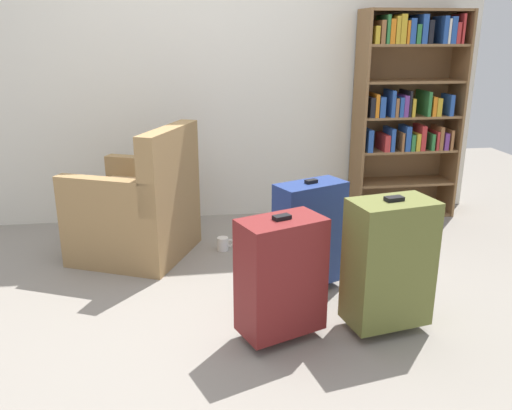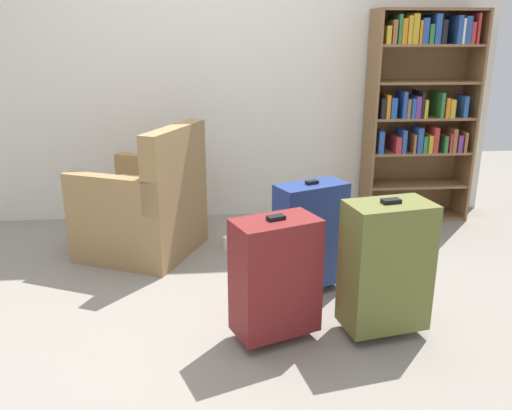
{
  "view_description": "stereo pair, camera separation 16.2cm",
  "coord_description": "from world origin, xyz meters",
  "px_view_note": "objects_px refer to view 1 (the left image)",
  "views": [
    {
      "loc": [
        -0.22,
        -2.57,
        1.47
      ],
      "look_at": [
        0.19,
        0.23,
        0.55
      ],
      "focal_mm": 37.04,
      "sensor_mm": 36.0,
      "label": 1
    },
    {
      "loc": [
        -0.06,
        -2.59,
        1.47
      ],
      "look_at": [
        0.19,
        0.23,
        0.55
      ],
      "focal_mm": 37.04,
      "sensor_mm": 36.0,
      "label": 2
    }
  ],
  "objects_px": {
    "suitcase_dark_red": "(281,276)",
    "armchair": "(139,211)",
    "suitcase_navy_blue": "(309,234)",
    "suitcase_olive": "(389,262)",
    "mug": "(223,244)",
    "bookshelf": "(406,104)"
  },
  "relations": [
    {
      "from": "suitcase_navy_blue",
      "to": "suitcase_dark_red",
      "type": "relative_size",
      "value": 1.04
    },
    {
      "from": "bookshelf",
      "to": "suitcase_dark_red",
      "type": "distance_m",
      "value": 2.32
    },
    {
      "from": "mug",
      "to": "suitcase_olive",
      "type": "relative_size",
      "value": 0.17
    },
    {
      "from": "suitcase_navy_blue",
      "to": "suitcase_dark_red",
      "type": "height_order",
      "value": "suitcase_navy_blue"
    },
    {
      "from": "suitcase_dark_red",
      "to": "armchair",
      "type": "bearing_deg",
      "value": 122.56
    },
    {
      "from": "bookshelf",
      "to": "armchair",
      "type": "xyz_separation_m",
      "value": [
        -2.13,
        -0.59,
        -0.61
      ]
    },
    {
      "from": "suitcase_navy_blue",
      "to": "armchair",
      "type": "bearing_deg",
      "value": 146.15
    },
    {
      "from": "mug",
      "to": "suitcase_olive",
      "type": "height_order",
      "value": "suitcase_olive"
    },
    {
      "from": "suitcase_navy_blue",
      "to": "suitcase_olive",
      "type": "bearing_deg",
      "value": -60.01
    },
    {
      "from": "armchair",
      "to": "suitcase_navy_blue",
      "type": "xyz_separation_m",
      "value": [
        1.03,
        -0.69,
        0.04
      ]
    },
    {
      "from": "suitcase_dark_red",
      "to": "bookshelf",
      "type": "bearing_deg",
      "value": 52.6
    },
    {
      "from": "bookshelf",
      "to": "mug",
      "type": "xyz_separation_m",
      "value": [
        -1.55,
        -0.61,
        -0.88
      ]
    },
    {
      "from": "armchair",
      "to": "suitcase_dark_red",
      "type": "relative_size",
      "value": 1.41
    },
    {
      "from": "suitcase_dark_red",
      "to": "suitcase_olive",
      "type": "height_order",
      "value": "suitcase_olive"
    },
    {
      "from": "armchair",
      "to": "suitcase_dark_red",
      "type": "height_order",
      "value": "armchair"
    },
    {
      "from": "mug",
      "to": "suitcase_dark_red",
      "type": "bearing_deg",
      "value": -80.86
    },
    {
      "from": "suitcase_olive",
      "to": "suitcase_navy_blue",
      "type": "bearing_deg",
      "value": 119.99
    },
    {
      "from": "suitcase_olive",
      "to": "armchair",
      "type": "bearing_deg",
      "value": 137.93
    },
    {
      "from": "bookshelf",
      "to": "suitcase_navy_blue",
      "type": "relative_size",
      "value": 2.42
    },
    {
      "from": "armchair",
      "to": "suitcase_olive",
      "type": "distance_m",
      "value": 1.77
    },
    {
      "from": "armchair",
      "to": "mug",
      "type": "height_order",
      "value": "armchair"
    },
    {
      "from": "suitcase_navy_blue",
      "to": "suitcase_olive",
      "type": "distance_m",
      "value": 0.57
    }
  ]
}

